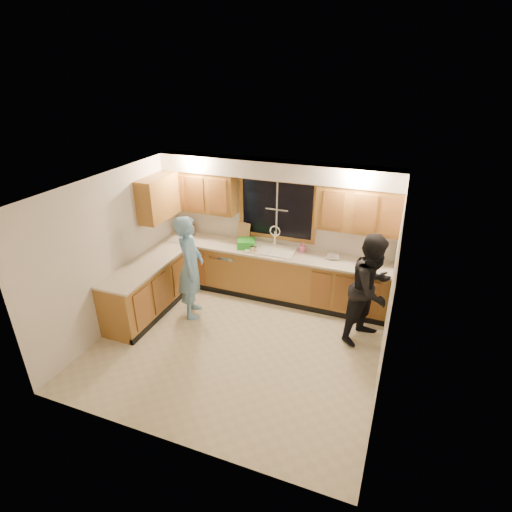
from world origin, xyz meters
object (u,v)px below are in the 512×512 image
(bowl, at_px, (333,257))
(soap_bottle, at_px, (302,247))
(woman, at_px, (371,289))
(sink, at_px, (271,253))
(stove, at_px, (128,305))
(knife_block, at_px, (192,229))
(dishwasher, at_px, (229,268))
(man, at_px, (191,268))
(dish_crate, at_px, (246,244))

(bowl, bearing_deg, soap_bottle, 171.42)
(woman, bearing_deg, sink, 97.65)
(soap_bottle, bearing_deg, stove, -140.09)
(soap_bottle, bearing_deg, knife_block, 178.92)
(dishwasher, bearing_deg, woman, -14.33)
(man, xyz_separation_m, bowl, (2.15, 1.12, 0.05))
(dish_crate, relative_size, soap_bottle, 1.68)
(dishwasher, distance_m, bowl, 2.02)
(man, distance_m, woman, 2.90)
(man, xyz_separation_m, dish_crate, (0.57, 1.03, 0.10))
(man, bearing_deg, dishwasher, -31.89)
(dishwasher, height_order, stove, stove)
(man, bearing_deg, knife_block, 6.42)
(sink, height_order, soap_bottle, sink)
(man, relative_size, woman, 1.02)
(knife_block, height_order, soap_bottle, knife_block)
(sink, relative_size, dish_crate, 2.76)
(knife_block, relative_size, dish_crate, 0.66)
(sink, xyz_separation_m, dish_crate, (-0.47, -0.03, 0.13))
(man, distance_m, soap_bottle, 1.99)
(sink, relative_size, woman, 0.49)
(sink, bearing_deg, bowl, 2.40)
(dishwasher, height_order, man, man)
(dishwasher, bearing_deg, sink, 0.99)
(soap_bottle, distance_m, bowl, 0.57)
(woman, relative_size, dish_crate, 5.63)
(knife_block, relative_size, bowl, 0.95)
(bowl, bearing_deg, dish_crate, -177.07)
(sink, relative_size, knife_block, 4.19)
(man, height_order, soap_bottle, man)
(woman, bearing_deg, dishwasher, 104.23)
(man, height_order, knife_block, man)
(stove, xyz_separation_m, soap_bottle, (2.34, 1.96, 0.56))
(dish_crate, bearing_deg, dishwasher, 176.99)
(dishwasher, relative_size, man, 0.46)
(sink, relative_size, dishwasher, 1.05)
(dishwasher, xyz_separation_m, bowl, (1.95, 0.06, 0.54))
(dishwasher, relative_size, soap_bottle, 4.43)
(woman, height_order, soap_bottle, woman)
(knife_block, bearing_deg, soap_bottle, -14.52)
(knife_block, height_order, dish_crate, knife_block)
(knife_block, distance_m, bowl, 2.80)
(woman, relative_size, soap_bottle, 9.49)
(soap_bottle, bearing_deg, bowl, -8.58)
(bowl, bearing_deg, stove, -147.17)
(dishwasher, distance_m, stove, 2.04)
(woman, bearing_deg, stove, 135.78)
(dish_crate, height_order, soap_bottle, soap_bottle)
(man, relative_size, soap_bottle, 9.68)
(knife_block, xyz_separation_m, dish_crate, (1.23, -0.21, -0.03))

